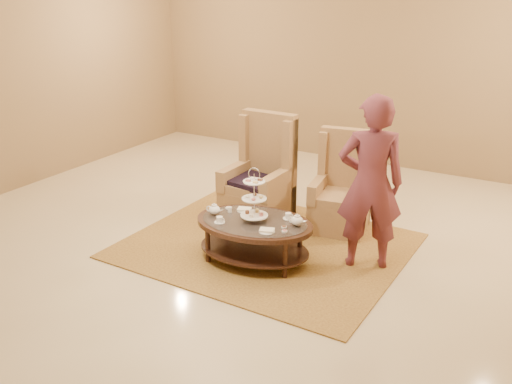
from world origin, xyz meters
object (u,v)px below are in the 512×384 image
Objects in this scene: armchair_left at (261,185)px; person at (370,184)px; tea_table at (254,228)px; armchair_right at (342,196)px.

person is at bearing -17.46° from armchair_left.
armchair_left is at bearing 109.34° from tea_table.
armchair_right is (0.47, 1.32, 0.02)m from tea_table.
person is (1.07, 0.51, 0.54)m from tea_table.
tea_table is at bearing 0.05° from person.
tea_table is at bearing -118.69° from armchair_right.
armchair_left reaches higher than tea_table.
tea_table is 1.31m from person.
tea_table is 1.40m from armchair_right.
armchair_left is at bearing -174.00° from armchair_right.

